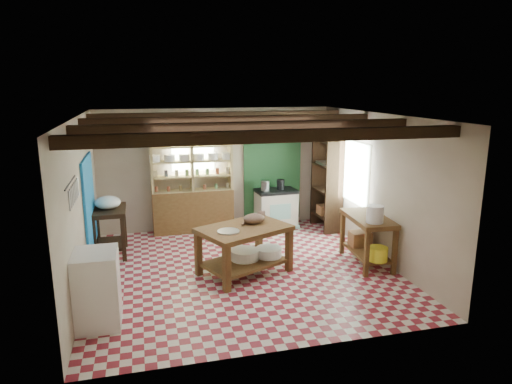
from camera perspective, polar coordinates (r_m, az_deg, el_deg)
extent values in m
cube|color=maroon|center=(7.91, -1.72, -9.72)|extent=(5.00, 5.00, 0.02)
cube|color=#414146|center=(7.29, -1.86, 9.51)|extent=(5.00, 5.00, 0.02)
cube|color=#BDAF98|center=(9.90, -4.96, 2.88)|extent=(5.00, 0.04, 2.60)
cube|color=#BDAF98|center=(5.18, 4.31, -6.84)|extent=(5.00, 0.04, 2.60)
cube|color=#BDAF98|center=(7.38, -21.09, -1.58)|extent=(0.04, 5.00, 2.60)
cube|color=#BDAF98|center=(8.39, 15.12, 0.56)|extent=(0.04, 5.00, 2.60)
cube|color=black|center=(7.30, -1.86, 8.57)|extent=(5.00, 3.80, 0.15)
cube|color=#1872B8|center=(8.29, -20.10, -1.35)|extent=(0.04, 1.40, 1.60)
cube|color=#1D4A24|center=(10.15, 2.05, 2.90)|extent=(1.30, 0.04, 2.30)
cube|color=silver|center=(9.74, -7.90, 5.02)|extent=(0.90, 0.02, 0.80)
cube|color=silver|center=(9.22, 12.03, 2.50)|extent=(0.02, 1.30, 1.20)
cube|color=black|center=(6.11, -22.11, 0.00)|extent=(0.06, 0.90, 0.28)
cube|color=black|center=(9.63, 2.81, 7.91)|extent=(0.86, 0.12, 0.36)
cube|color=tan|center=(9.68, -7.96, 1.35)|extent=(1.70, 0.34, 2.20)
cube|color=black|center=(9.93, 8.85, 1.03)|extent=(0.40, 0.86, 2.00)
cube|color=brown|center=(7.63, -1.49, -7.27)|extent=(1.68, 1.45, 0.81)
cube|color=beige|center=(10.04, 2.51, -2.07)|extent=(0.89, 0.63, 0.85)
cube|color=black|center=(8.82, -17.79, -4.77)|extent=(0.60, 0.88, 0.89)
cube|color=white|center=(6.39, -19.22, -11.34)|extent=(0.56, 0.67, 0.99)
cube|color=brown|center=(8.24, 13.72, -5.86)|extent=(0.69, 1.24, 0.86)
ellipsoid|color=#7D5D49|center=(7.65, -0.24, -3.35)|extent=(0.47, 0.44, 0.17)
cylinder|color=#A6A7AE|center=(7.26, -3.47, -4.93)|extent=(0.47, 0.47, 0.02)
cylinder|color=white|center=(7.73, -1.41, -7.83)|extent=(0.63, 0.63, 0.17)
cylinder|color=white|center=(7.86, 1.60, -7.52)|extent=(0.58, 0.58, 0.15)
cylinder|color=#A6A7AE|center=(9.83, 1.17, 0.78)|extent=(0.19, 0.19, 0.21)
cylinder|color=black|center=(9.94, 3.08, 0.93)|extent=(0.18, 0.18, 0.22)
ellipsoid|color=white|center=(8.66, -18.05, -1.25)|extent=(0.46, 0.46, 0.23)
cylinder|color=white|center=(7.75, 14.65, -2.70)|extent=(0.30, 0.30, 0.28)
cube|color=#905E3A|center=(8.52, 12.88, -5.69)|extent=(0.39, 0.32, 0.26)
cylinder|color=yellow|center=(7.89, 15.00, -7.48)|extent=(0.34, 0.34, 0.23)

